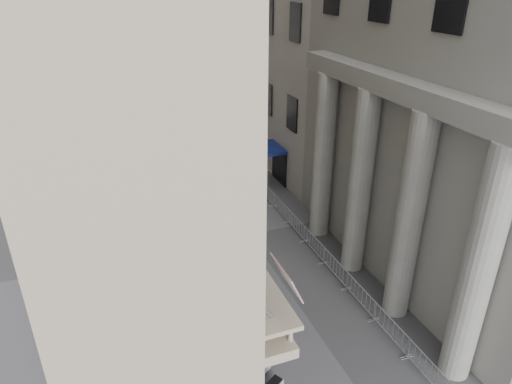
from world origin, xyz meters
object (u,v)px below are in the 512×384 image
Objects in this scene: pedestrian_b at (241,166)px; security_tent at (215,188)px; pedestrian_a at (243,178)px; info_kiosk at (198,269)px; street_lamp at (214,166)px.

security_tent is at bearing 82.84° from pedestrian_b.
security_tent is 2.15× the size of pedestrian_a.
pedestrian_a is (3.45, 4.78, -1.83)m from security_tent.
pedestrian_a is 1.23× the size of pedestrian_b.
pedestrian_b is at bearing 85.46° from info_kiosk.
pedestrian_b is at bearing 77.26° from street_lamp.
info_kiosk is 1.17× the size of pedestrian_b.
security_tent is 2.25× the size of info_kiosk.
security_tent is 8.81m from pedestrian_b.
pedestrian_a is at bearing 96.02° from pedestrian_b.
security_tent is 6.17m from pedestrian_a.
pedestrian_b is at bearing 60.40° from security_tent.
pedestrian_a reaches higher than info_kiosk.
street_lamp reaches higher than pedestrian_a.
security_tent is 2.94m from street_lamp.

